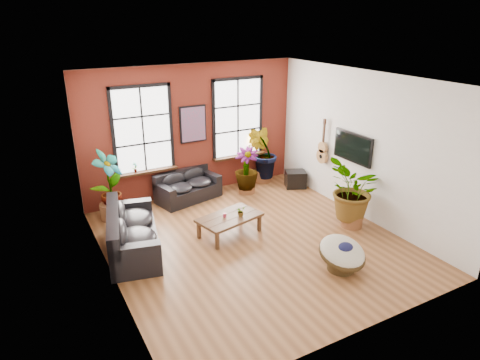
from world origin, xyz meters
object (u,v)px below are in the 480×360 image
object	(u,v)px
sofa_back	(187,187)
sofa_left	(130,233)
papasan_chair	(342,254)
coffee_table	(230,218)

from	to	relation	value
sofa_back	sofa_left	bearing A→B (deg)	-150.04
sofa_left	papasan_chair	distance (m)	4.33
coffee_table	papasan_chair	bearing A→B (deg)	-74.81
sofa_back	coffee_table	world-z (taller)	sofa_back
coffee_table	sofa_left	bearing A→B (deg)	156.91
sofa_left	coffee_table	world-z (taller)	sofa_left
sofa_back	coffee_table	bearing A→B (deg)	-101.42
sofa_left	papasan_chair	xyz separation A→B (m)	(3.40, -2.68, -0.06)
sofa_left	sofa_back	bearing A→B (deg)	-33.95
sofa_left	papasan_chair	size ratio (longest dim) A/B	2.41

